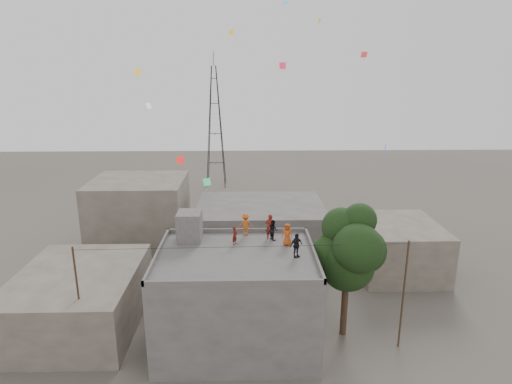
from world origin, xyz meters
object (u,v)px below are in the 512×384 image
tree (350,250)px  person_red_adult (270,227)px  transmission_tower (215,127)px  stair_head_box (190,226)px  person_dark_adult (296,245)px

tree → person_red_adult: size_ratio=5.08×
transmission_tower → stair_head_box: bearing=-88.8°
tree → stair_head_box: bearing=169.3°
tree → person_dark_adult: size_ratio=5.83×
stair_head_box → person_red_adult: stair_head_box is taller
stair_head_box → person_red_adult: size_ratio=1.12×
tree → transmission_tower: 41.12m
stair_head_box → person_dark_adult: size_ratio=1.28×
stair_head_box → tree: 10.80m
person_red_adult → person_dark_adult: (1.47, -3.00, -0.12)m
transmission_tower → person_red_adult: transmission_tower is taller
stair_head_box → person_red_adult: 5.48m
tree → person_red_adult: (-5.09, 2.05, 0.89)m
stair_head_box → transmission_tower: 37.46m
tree → transmission_tower: size_ratio=0.45×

